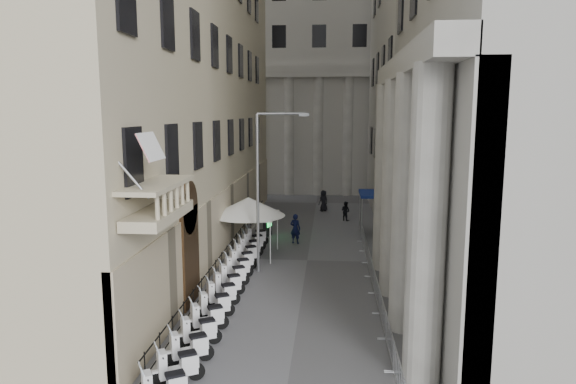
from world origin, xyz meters
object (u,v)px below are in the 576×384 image
(info_kiosk, at_px, (267,222))
(pedestrian_b, at_px, (345,211))
(pedestrian_a, at_px, (295,229))
(security_tent, at_px, (248,207))
(street_lamp, at_px, (264,178))

(info_kiosk, relative_size, pedestrian_b, 1.29)
(info_kiosk, distance_m, pedestrian_a, 2.80)
(pedestrian_a, distance_m, pedestrian_b, 8.25)
(info_kiosk, height_order, pedestrian_b, info_kiosk)
(pedestrian_a, bearing_deg, info_kiosk, -21.42)
(security_tent, relative_size, street_lamp, 0.51)
(security_tent, height_order, pedestrian_b, security_tent)
(street_lamp, height_order, pedestrian_b, street_lamp)
(street_lamp, xyz_separation_m, pedestrian_b, (4.73, 13.63, -4.33))
(street_lamp, distance_m, pedestrian_b, 15.06)
(pedestrian_a, bearing_deg, street_lamp, 99.33)
(security_tent, bearing_deg, pedestrian_a, 49.43)
(street_lamp, height_order, info_kiosk, street_lamp)
(street_lamp, bearing_deg, info_kiosk, 86.35)
(security_tent, relative_size, pedestrian_b, 2.85)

